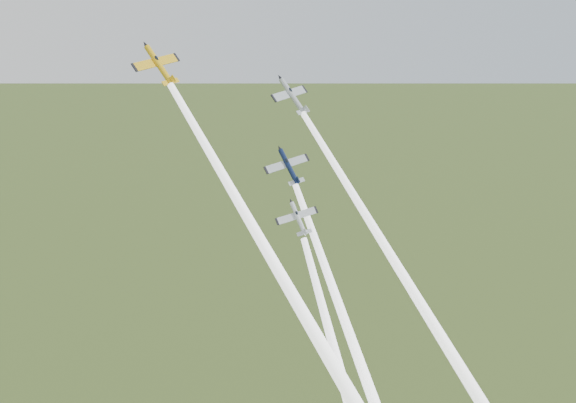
{
  "coord_description": "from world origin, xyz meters",
  "views": [
    {
      "loc": [
        -55.98,
        -89.87,
        121.28
      ],
      "look_at": [
        0.0,
        -6.0,
        92.0
      ],
      "focal_mm": 45.0,
      "sensor_mm": 36.0,
      "label": 1
    }
  ],
  "objects": [
    {
      "name": "plane_yellow",
      "position": [
        -15.85,
        1.61,
        111.91
      ],
      "size": [
        9.94,
        8.0,
        7.69
      ],
      "primitive_type": null,
      "rotation": [
        0.88,
        -0.11,
        0.32
      ],
      "color": "gold"
    },
    {
      "name": "smoke_trail_yellow",
      "position": [
        -8.97,
        -19.42,
        85.38
      ],
      "size": [
        15.08,
        40.44,
        49.54
      ],
      "primitive_type": null,
      "rotation": [
        -0.7,
        0.0,
        0.32
      ],
      "color": "white"
    },
    {
      "name": "plane_navy",
      "position": [
        3.41,
        -1.07,
        95.84
      ],
      "size": [
        8.33,
        6.32,
        7.75
      ],
      "primitive_type": null,
      "rotation": [
        0.88,
        -0.17,
        -0.07
      ],
      "color": "#0C1838"
    },
    {
      "name": "smoke_trail_navy",
      "position": [
        1.86,
        -23.61,
        68.75
      ],
      "size": [
        5.12,
        42.82,
        50.67
      ],
      "primitive_type": null,
      "rotation": [
        -0.7,
        0.0,
        -0.07
      ],
      "color": "white"
    },
    {
      "name": "plane_silver_right",
      "position": [
        8.61,
        5.65,
        105.38
      ],
      "size": [
        10.49,
        8.65,
        7.97
      ],
      "primitive_type": null,
      "rotation": [
        0.88,
        -0.08,
        0.32
      ],
      "color": "#AAB2B8"
    },
    {
      "name": "smoke_trail_silver_right",
      "position": [
        15.91,
        -16.02,
        77.97
      ],
      "size": [
        15.9,
        41.73,
        51.3
      ],
      "primitive_type": null,
      "rotation": [
        -0.7,
        0.0,
        0.32
      ],
      "color": "white"
    },
    {
      "name": "plane_silver_low",
      "position": [
        0.13,
        -8.44,
        90.07
      ],
      "size": [
        6.59,
        6.22,
        6.66
      ],
      "primitive_type": null,
      "rotation": [
        0.88,
        -0.18,
        -0.2
      ],
      "color": "silver"
    }
  ]
}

